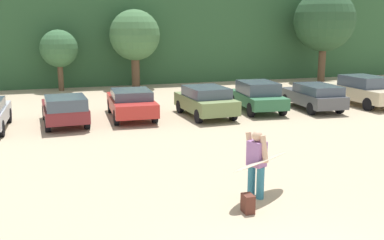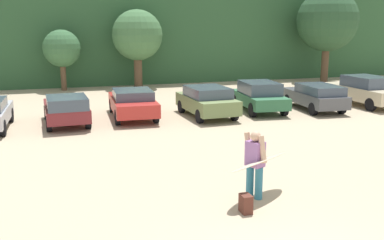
# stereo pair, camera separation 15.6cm
# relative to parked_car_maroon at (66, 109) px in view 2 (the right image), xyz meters

# --- Properties ---
(hillside_ridge) EXTENTS (108.00, 12.00, 8.33)m
(hillside_ridge) POSITION_rel_parked_car_maroon_xyz_m (3.45, 18.46, 3.42)
(hillside_ridge) COLOR #2D5633
(hillside_ridge) RESTS_ON ground_plane
(tree_center_left) EXTENTS (2.51, 2.51, 4.12)m
(tree_center_left) POSITION_rel_parked_car_maroon_xyz_m (0.13, 11.18, 2.09)
(tree_center_left) COLOR brown
(tree_center_left) RESTS_ON ground_plane
(tree_left) EXTENTS (3.55, 3.55, 5.50)m
(tree_left) POSITION_rel_parked_car_maroon_xyz_m (5.27, 11.00, 2.93)
(tree_left) COLOR brown
(tree_left) RESTS_ON ground_plane
(tree_center) EXTENTS (4.71, 4.71, 7.10)m
(tree_center) POSITION_rel_parked_car_maroon_xyz_m (19.88, 9.89, 3.97)
(tree_center) COLOR brown
(tree_center) RESTS_ON ground_plane
(parked_car_maroon) EXTENTS (1.99, 4.08, 1.40)m
(parked_car_maroon) POSITION_rel_parked_car_maroon_xyz_m (0.00, 0.00, 0.00)
(parked_car_maroon) COLOR maroon
(parked_car_maroon) RESTS_ON ground_plane
(parked_car_red) EXTENTS (2.11, 4.66, 1.38)m
(parked_car_red) POSITION_rel_parked_car_maroon_xyz_m (3.10, 0.75, 0.00)
(parked_car_red) COLOR #B72D28
(parked_car_red) RESTS_ON ground_plane
(parked_car_olive_green) EXTENTS (2.11, 4.06, 1.48)m
(parked_car_olive_green) POSITION_rel_parked_car_maroon_xyz_m (6.62, -0.09, 0.04)
(parked_car_olive_green) COLOR #6B7F4C
(parked_car_olive_green) RESTS_ON ground_plane
(parked_car_forest_green) EXTENTS (2.20, 4.18, 1.55)m
(parked_car_forest_green) POSITION_rel_parked_car_maroon_xyz_m (9.64, 0.37, 0.08)
(parked_car_forest_green) COLOR #2D6642
(parked_car_forest_green) RESTS_ON ground_plane
(parked_car_dark_gray) EXTENTS (2.04, 4.35, 1.38)m
(parked_car_dark_gray) POSITION_rel_parked_car_maroon_xyz_m (12.65, -0.16, 0.00)
(parked_car_dark_gray) COLOR #4C4F54
(parked_car_dark_gray) RESTS_ON ground_plane
(parked_car_champagne) EXTENTS (2.11, 4.87, 1.64)m
(parked_car_champagne) POSITION_rel_parked_car_maroon_xyz_m (16.05, 0.28, 0.10)
(parked_car_champagne) COLOR beige
(parked_car_champagne) RESTS_ON ground_plane
(person_adult) EXTENTS (0.47, 0.75, 1.77)m
(person_adult) POSITION_rel_parked_car_maroon_xyz_m (4.40, -10.23, 0.25)
(person_adult) COLOR teal
(person_adult) RESTS_ON ground_plane
(surfboard_cream) EXTENTS (2.29, 1.66, 0.33)m
(surfboard_cream) POSITION_rel_parked_car_maroon_xyz_m (4.51, -10.27, 0.22)
(surfboard_cream) COLOR beige
(backpack_dropped) EXTENTS (0.24, 0.34, 0.45)m
(backpack_dropped) POSITION_rel_parked_car_maroon_xyz_m (3.80, -11.05, -0.52)
(backpack_dropped) COLOR #592D23
(backpack_dropped) RESTS_ON ground_plane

